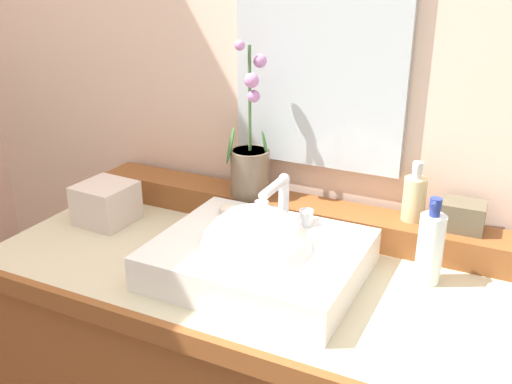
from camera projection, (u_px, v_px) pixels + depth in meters
name	position (u px, v px, depth m)	size (l,w,h in m)	color
wall_back	(322.00, 35.00, 1.44)	(2.98, 0.20, 2.64)	beige
back_ledge	(291.00, 213.00, 1.45)	(1.10, 0.11, 0.07)	brown
sink_basin	(257.00, 260.00, 1.21)	(0.43, 0.36, 0.28)	white
soap_bar	(232.00, 211.00, 1.33)	(0.07, 0.04, 0.02)	beige
potted_plant	(250.00, 163.00, 1.43)	(0.11, 0.10, 0.39)	brown
soap_dispenser	(414.00, 197.00, 1.31)	(0.05, 0.05, 0.14)	beige
trinket_box	(463.00, 216.00, 1.27)	(0.09, 0.07, 0.06)	brown
lotion_bottle	(430.00, 247.00, 1.18)	(0.05, 0.06, 0.19)	white
tissue_box	(106.00, 203.00, 1.46)	(0.13, 0.13, 0.10)	beige
mirror	(319.00, 68.00, 1.35)	(0.42, 0.02, 0.48)	silver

